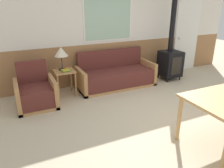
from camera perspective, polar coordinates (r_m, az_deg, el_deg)
ground_plane at (r=4.13m, az=18.29°, el=-9.83°), size 16.00×16.00×0.00m
wall_back at (r=5.77m, az=1.56°, el=14.26°), size 7.20×0.09×2.70m
couch at (r=5.47m, az=0.97°, el=2.07°), size 1.92×0.79×0.88m
armchair at (r=4.70m, az=-19.24°, el=-2.43°), size 0.77×0.76×0.88m
side_table at (r=5.02m, az=-12.30°, el=2.15°), size 0.45×0.45×0.58m
table_lamp at (r=4.96m, az=-13.16°, el=8.06°), size 0.30×0.30×0.51m
book_stack at (r=4.92m, az=-11.92°, el=3.52°), size 0.22×0.18×0.04m
wood_stove at (r=6.11m, az=15.04°, el=6.85°), size 0.52×0.52×2.58m
entry_door at (r=7.08m, az=18.86°, el=11.74°), size 0.86×0.09×2.06m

